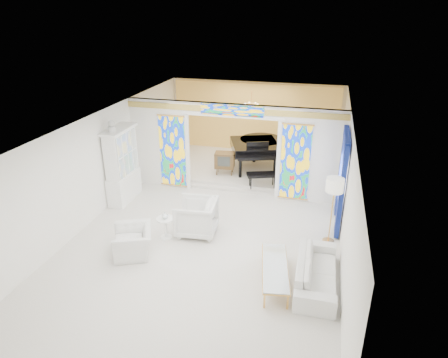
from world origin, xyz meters
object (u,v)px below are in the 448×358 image
(tv_console, at_px, (225,160))
(coffee_table, at_px, (275,268))
(armchair_right, at_px, (196,217))
(armchair_left, at_px, (133,241))
(china_cabinet, at_px, (122,166))
(grand_piano, at_px, (258,146))
(sofa, at_px, (316,271))

(tv_console, bearing_deg, coffee_table, -71.72)
(armchair_right, bearing_deg, armchair_left, -47.97)
(china_cabinet, xyz_separation_m, tv_console, (2.68, 2.47, -0.47))
(armchair_right, relative_size, grand_piano, 0.31)
(tv_console, bearing_deg, armchair_right, -94.02)
(sofa, relative_size, tv_console, 2.81)
(sofa, height_order, coffee_table, sofa)
(china_cabinet, xyz_separation_m, grand_piano, (3.71, 3.39, -0.15))
(china_cabinet, height_order, tv_console, china_cabinet)
(coffee_table, bearing_deg, china_cabinet, 150.44)
(armchair_left, xyz_separation_m, sofa, (4.51, -0.07, -0.02))
(sofa, bearing_deg, grand_piano, 20.64)
(grand_piano, bearing_deg, coffee_table, -96.19)
(grand_piano, xyz_separation_m, tv_console, (-1.04, -0.92, -0.32))
(armchair_right, bearing_deg, grand_piano, 164.65)
(armchair_left, xyz_separation_m, tv_console, (1.02, 5.21, 0.35))
(coffee_table, relative_size, tv_console, 2.43)
(china_cabinet, relative_size, sofa, 1.21)
(china_cabinet, bearing_deg, sofa, -24.53)
(coffee_table, bearing_deg, sofa, 10.65)
(tv_console, bearing_deg, sofa, -63.63)
(armchair_right, distance_m, grand_piano, 4.89)
(china_cabinet, distance_m, coffee_table, 6.10)
(armchair_right, distance_m, sofa, 3.58)
(armchair_right, height_order, coffee_table, armchair_right)
(china_cabinet, bearing_deg, grand_piano, 42.39)
(tv_console, bearing_deg, armchair_left, -108.19)
(china_cabinet, height_order, coffee_table, china_cabinet)
(coffee_table, distance_m, grand_piano, 6.59)
(sofa, bearing_deg, china_cabinet, 64.54)
(armchair_left, bearing_deg, china_cabinet, -173.25)
(grand_piano, bearing_deg, tv_console, -158.06)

